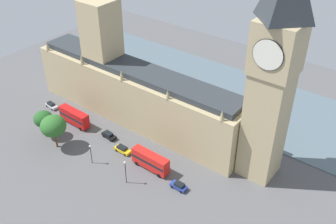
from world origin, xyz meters
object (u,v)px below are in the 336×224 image
clock_tower (274,69)px  double_decker_bus_kerbside (74,117)px  car_black_opposite_hall (109,135)px  plane_tree_trailing (53,126)px  plane_tree_leading (43,119)px  parliament_building (131,88)px  street_lamp_slot_10 (125,168)px  street_lamp_corner (91,151)px  car_blue_by_river_gate (179,186)px  pedestrian_near_tower (77,111)px  car_yellow_cab_midblock (123,149)px  double_decker_bus_under_trees (150,161)px  car_silver_far_end (51,105)px

clock_tower → double_decker_bus_kerbside: clock_tower is taller
clock_tower → car_black_opposite_hall: clock_tower is taller
car_black_opposite_hall → plane_tree_trailing: 15.43m
plane_tree_leading → clock_tower: bearing=113.4°
parliament_building → street_lamp_slot_10: size_ratio=10.35×
parliament_building → street_lamp_slot_10: bearing=38.5°
parliament_building → street_lamp_corner: size_ratio=11.99×
car_blue_by_river_gate → pedestrian_near_tower: bearing=81.4°
car_yellow_cab_midblock → plane_tree_leading: size_ratio=0.58×
plane_tree_trailing → street_lamp_corner: 12.85m
double_decker_bus_under_trees → plane_tree_trailing: plane_tree_trailing is taller
car_yellow_cab_midblock → car_blue_by_river_gate: size_ratio=1.15×
car_silver_far_end → street_lamp_slot_10: street_lamp_slot_10 is taller
car_yellow_cab_midblock → plane_tree_leading: 23.66m
car_silver_far_end → double_decker_bus_under_trees: size_ratio=0.44×
car_yellow_cab_midblock → plane_tree_trailing: 19.19m
car_silver_far_end → pedestrian_near_tower: (-2.90, 8.72, -0.21)m
parliament_building → plane_tree_trailing: (23.70, -6.52, -2.83)m
double_decker_bus_kerbside → plane_tree_leading: 9.71m
car_black_opposite_hall → double_decker_bus_under_trees: bearing=86.2°
parliament_building → car_yellow_cab_midblock: parliament_building is taller
plane_tree_trailing → plane_tree_leading: plane_tree_trailing is taller
double_decker_bus_kerbside → car_black_opposite_hall: 12.79m
parliament_building → plane_tree_trailing: bearing=-15.4°
car_black_opposite_hall → car_yellow_cab_midblock: bearing=78.1°
street_lamp_corner → pedestrian_near_tower: bearing=-122.9°
car_silver_far_end → plane_tree_leading: plane_tree_leading is taller
clock_tower → pedestrian_near_tower: size_ratio=37.18×
car_black_opposite_hall → street_lamp_slot_10: (10.22, 15.96, 3.76)m
parliament_building → street_lamp_corner: 23.99m
double_decker_bus_under_trees → street_lamp_corner: (7.50, -13.40, 1.45)m
pedestrian_near_tower → plane_tree_trailing: (14.47, 8.08, 6.27)m
street_lamp_slot_10 → clock_tower: bearing=134.9°
street_lamp_corner → plane_tree_trailing: bearing=-84.7°
double_decker_bus_under_trees → plane_tree_leading: size_ratio=1.27×
car_yellow_cab_midblock → car_blue_by_river_gate: bearing=84.7°
plane_tree_leading → pedestrian_near_tower: bearing=-170.9°
car_black_opposite_hall → car_yellow_cab_midblock: (2.23, 7.31, 0.00)m
clock_tower → double_decker_bus_under_trees: clock_tower is taller
car_yellow_cab_midblock → double_decker_bus_under_trees: bearing=87.1°
clock_tower → car_silver_far_end: 71.37m
double_decker_bus_kerbside → car_blue_by_river_gate: double_decker_bus_kerbside is taller
clock_tower → car_blue_by_river_gate: clock_tower is taller
car_silver_far_end → street_lamp_slot_10: bearing=80.3°
car_yellow_cab_midblock → plane_tree_trailing: plane_tree_trailing is taller
car_yellow_cab_midblock → plane_tree_trailing: (9.19, -15.73, 6.05)m
parliament_building → double_decker_bus_kerbside: 18.68m
double_decker_bus_under_trees → street_lamp_slot_10: size_ratio=1.57×
car_yellow_cab_midblock → double_decker_bus_kerbside: bearing=-92.6°
car_blue_by_river_gate → car_silver_far_end: bearing=86.0°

